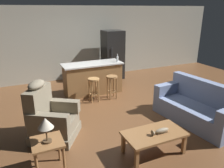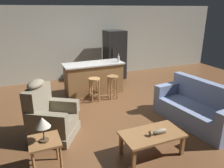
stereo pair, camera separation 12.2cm
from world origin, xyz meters
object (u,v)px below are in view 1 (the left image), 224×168
(bar_stool_right, at_px, (112,83))
(kitchen_island, at_px, (93,78))
(recliner_near_lamp, at_px, (51,118))
(refrigerator, at_px, (113,55))
(table_lamp, at_px, (45,124))
(coffee_table, at_px, (154,135))
(end_table, at_px, (48,147))
(bottle_tall_green, at_px, (117,59))
(bar_stool_left, at_px, (94,86))
(couch, at_px, (197,108))
(fish_figurine, at_px, (160,131))

(bar_stool_right, bearing_deg, kitchen_island, 119.94)
(recliner_near_lamp, bearing_deg, refrigerator, 81.18)
(recliner_near_lamp, xyz_separation_m, bar_stool_right, (1.96, 1.35, 0.05))
(recliner_near_lamp, distance_m, table_lamp, 1.15)
(coffee_table, distance_m, table_lamp, 1.88)
(bar_stool_right, bearing_deg, table_lamp, -132.19)
(end_table, height_order, bottle_tall_green, bottle_tall_green)
(bar_stool_left, xyz_separation_m, refrigerator, (1.41, 1.83, 0.41))
(coffee_table, distance_m, end_table, 1.82)
(end_table, bearing_deg, table_lamp, -85.99)
(end_table, height_order, table_lamp, table_lamp)
(end_table, distance_m, refrigerator, 5.19)
(coffee_table, relative_size, bar_stool_left, 1.62)
(couch, relative_size, end_table, 3.55)
(kitchen_island, bearing_deg, bar_stool_right, -60.06)
(couch, relative_size, recliner_near_lamp, 1.66)
(bar_stool_left, relative_size, bar_stool_right, 1.00)
(recliner_near_lamp, distance_m, refrigerator, 4.27)
(couch, bearing_deg, bottle_tall_green, -79.21)
(fish_figurine, distance_m, couch, 1.65)
(coffee_table, relative_size, fish_figurine, 3.24)
(table_lamp, distance_m, bar_stool_left, 2.91)
(end_table, relative_size, bar_stool_right, 0.82)
(refrigerator, xyz_separation_m, bottle_tall_green, (-0.45, -1.35, 0.16))
(coffee_table, distance_m, refrigerator, 4.68)
(end_table, distance_m, table_lamp, 0.41)
(fish_figurine, distance_m, table_lamp, 1.95)
(fish_figurine, distance_m, recliner_near_lamp, 2.16)
(fish_figurine, xyz_separation_m, bar_stool_left, (-0.26, 2.72, 0.01))
(table_lamp, bearing_deg, coffee_table, -8.63)
(coffee_table, xyz_separation_m, bottle_tall_green, (0.78, 3.14, 0.68))
(end_table, bearing_deg, kitchen_island, 58.94)
(refrigerator, height_order, bottle_tall_green, refrigerator)
(fish_figurine, bearing_deg, end_table, 169.36)
(coffee_table, height_order, recliner_near_lamp, recliner_near_lamp)
(fish_figurine, height_order, refrigerator, refrigerator)
(couch, height_order, bottle_tall_green, bottle_tall_green)
(fish_figurine, relative_size, recliner_near_lamp, 0.28)
(recliner_near_lamp, height_order, kitchen_island, recliner_near_lamp)
(coffee_table, bearing_deg, kitchen_island, 89.81)
(fish_figurine, xyz_separation_m, refrigerator, (1.15, 4.55, 0.42))
(bar_stool_left, distance_m, bar_stool_right, 0.55)
(coffee_table, relative_size, bar_stool_right, 1.62)
(recliner_near_lamp, xyz_separation_m, bottle_tall_green, (2.36, 1.83, 0.62))
(coffee_table, relative_size, kitchen_island, 0.61)
(couch, bearing_deg, recliner_near_lamp, -19.72)
(coffee_table, height_order, bar_stool_right, bar_stool_right)
(couch, distance_m, bar_stool_right, 2.41)
(end_table, bearing_deg, couch, 5.00)
(table_lamp, distance_m, refrigerator, 5.19)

